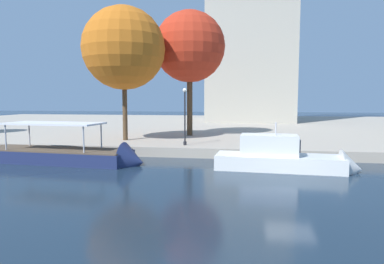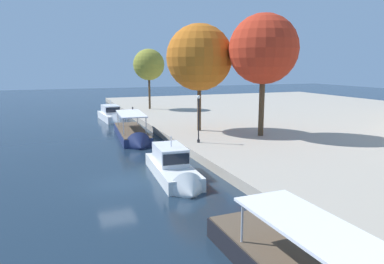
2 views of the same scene
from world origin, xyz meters
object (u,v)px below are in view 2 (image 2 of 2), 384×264
object	(u,v)px
tour_boat_1	(133,136)
tree_3	(199,57)
motor_yacht_2	(174,172)
tree_2	(149,65)
motor_yacht_0	(112,117)
lamp_post	(199,116)
tree_5	(265,49)
mooring_bollard_0	(133,109)

from	to	relation	value
tour_boat_1	tree_3	bearing A→B (deg)	80.63
motor_yacht_2	tour_boat_1	bearing A→B (deg)	-177.00
tour_boat_1	tree_2	distance (m)	23.57
motor_yacht_0	tour_boat_1	size ratio (longest dim) A/B	0.74
motor_yacht_2	tree_2	distance (m)	37.63
lamp_post	tree_5	world-z (taller)	tree_5
lamp_post	tree_3	size ratio (longest dim) A/B	0.39
mooring_bollard_0	tree_2	xyz separation A→B (m)	(-2.46, 3.54, 7.19)
lamp_post	tree_3	world-z (taller)	tree_3
mooring_bollard_0	lamp_post	distance (m)	26.09
tree_2	tour_boat_1	bearing A→B (deg)	-19.65
motor_yacht_0	motor_yacht_2	xyz separation A→B (m)	(29.71, -0.13, -0.02)
lamp_post	tree_3	bearing A→B (deg)	157.29
tree_2	tree_5	world-z (taller)	tree_5
tree_3	motor_yacht_0	bearing A→B (deg)	-155.75
tour_boat_1	lamp_post	xyz separation A→B (m)	(7.57, 4.91, 2.98)
tree_3	lamp_post	bearing A→B (deg)	-22.71
motor_yacht_0	mooring_bollard_0	size ratio (longest dim) A/B	12.03
motor_yacht_2	lamp_post	bearing A→B (deg)	149.80
tree_5	lamp_post	bearing A→B (deg)	-82.69
motor_yacht_0	mooring_bollard_0	distance (m)	5.53
tree_3	motor_yacht_2	bearing A→B (deg)	-29.25
motor_yacht_0	tour_boat_1	xyz separation A→B (m)	(14.57, 0.01, -0.20)
motor_yacht_2	tree_5	distance (m)	18.18
lamp_post	tree_3	xyz separation A→B (m)	(-5.81, 2.43, 5.73)
tour_boat_1	mooring_bollard_0	size ratio (longest dim) A/B	16.34
tour_boat_1	tree_2	world-z (taller)	tree_2
lamp_post	mooring_bollard_0	bearing A→B (deg)	-177.80
tree_2	motor_yacht_2	bearing A→B (deg)	-11.92
motor_yacht_0	lamp_post	xyz separation A→B (m)	(22.14, 4.93, 2.78)
tour_boat_1	tree_5	bearing A→B (deg)	67.09
mooring_bollard_0	lamp_post	size ratio (longest dim) A/B	0.16
tree_3	tree_5	xyz separation A→B (m)	(4.79, 5.50, 0.84)
tree_5	motor_yacht_2	bearing A→B (deg)	-56.53
lamp_post	tree_2	size ratio (longest dim) A/B	0.45
motor_yacht_2	tree_2	size ratio (longest dim) A/B	0.89
motor_yacht_0	tree_3	xyz separation A→B (m)	(16.33, 7.36, 8.52)
motor_yacht_0	tree_5	xyz separation A→B (m)	(21.12, 12.86, 9.36)
tree_2	tree_5	bearing A→B (deg)	11.12
motor_yacht_0	lamp_post	size ratio (longest dim) A/B	1.97
motor_yacht_0	tour_boat_1	distance (m)	14.57
lamp_post	motor_yacht_0	bearing A→B (deg)	-167.45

